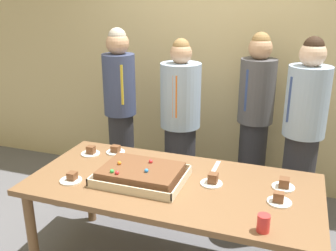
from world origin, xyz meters
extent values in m
cube|color=#CCB784|center=(0.00, 1.60, 1.50)|extent=(8.00, 0.12, 3.00)
cube|color=brown|center=(0.00, 0.00, 0.71)|extent=(1.97, 0.94, 0.04)
cylinder|color=brown|center=(-0.90, -0.39, 0.35)|extent=(0.07, 0.07, 0.69)
cylinder|color=brown|center=(-0.90, 0.39, 0.35)|extent=(0.07, 0.07, 0.69)
cylinder|color=brown|center=(0.90, 0.39, 0.35)|extent=(0.07, 0.07, 0.69)
cube|color=beige|center=(-0.21, -0.04, 0.74)|extent=(0.60, 0.44, 0.01)
cube|color=beige|center=(-0.21, -0.26, 0.77)|extent=(0.60, 0.01, 0.05)
cube|color=beige|center=(-0.21, 0.17, 0.77)|extent=(0.60, 0.01, 0.05)
cube|color=beige|center=(-0.51, -0.04, 0.77)|extent=(0.01, 0.44, 0.05)
cube|color=beige|center=(0.08, -0.04, 0.77)|extent=(0.01, 0.44, 0.05)
cube|color=brown|center=(-0.21, -0.04, 0.78)|extent=(0.53, 0.37, 0.08)
sphere|color=red|center=(-0.32, -0.19, 0.84)|extent=(0.03, 0.03, 0.03)
sphere|color=#2D84E0|center=(-0.15, -0.10, 0.84)|extent=(0.03, 0.03, 0.03)
sphere|color=red|center=(-0.18, 0.05, 0.84)|extent=(0.03, 0.03, 0.03)
sphere|color=green|center=(-0.36, -0.18, 0.84)|extent=(0.03, 0.03, 0.03)
sphere|color=orange|center=(-0.37, -0.05, 0.84)|extent=(0.03, 0.03, 0.03)
cylinder|color=white|center=(-0.77, 0.23, 0.74)|extent=(0.15, 0.15, 0.01)
cube|color=brown|center=(-0.77, 0.23, 0.77)|extent=(0.06, 0.05, 0.06)
cylinder|color=white|center=(0.26, 0.06, 0.74)|extent=(0.15, 0.15, 0.01)
cube|color=brown|center=(0.27, 0.07, 0.77)|extent=(0.06, 0.06, 0.07)
cylinder|color=white|center=(0.72, 0.17, 0.74)|extent=(0.15, 0.15, 0.01)
cube|color=brown|center=(0.72, 0.16, 0.77)|extent=(0.07, 0.07, 0.06)
cylinder|color=white|center=(-0.66, -0.22, 0.74)|extent=(0.15, 0.15, 0.01)
cube|color=brown|center=(-0.65, -0.21, 0.77)|extent=(0.06, 0.06, 0.05)
cylinder|color=white|center=(0.71, -0.04, 0.74)|extent=(0.15, 0.15, 0.01)
cube|color=brown|center=(0.70, -0.04, 0.77)|extent=(0.06, 0.05, 0.06)
cylinder|color=white|center=(-0.60, 0.33, 0.74)|extent=(0.15, 0.15, 0.01)
cube|color=brown|center=(-0.60, 0.32, 0.77)|extent=(0.07, 0.06, 0.05)
cylinder|color=red|center=(0.64, -0.37, 0.78)|extent=(0.07, 0.07, 0.10)
cube|color=silver|center=(0.23, 0.33, 0.73)|extent=(0.03, 0.20, 0.01)
cylinder|color=#28282D|center=(-0.84, 0.91, 0.43)|extent=(0.24, 0.24, 0.87)
cylinder|color=#384266|center=(-0.84, 0.91, 1.15)|extent=(0.30, 0.30, 0.57)
cube|color=gold|center=(-0.76, 0.79, 1.18)|extent=(0.04, 0.02, 0.36)
sphere|color=tan|center=(-0.84, 0.91, 1.53)|extent=(0.21, 0.21, 0.21)
sphere|color=#B2A899|center=(-0.84, 0.91, 1.59)|extent=(0.16, 0.16, 0.16)
cylinder|color=#28282D|center=(-0.24, 0.93, 0.40)|extent=(0.29, 0.29, 0.80)
cylinder|color=#93ADCC|center=(-0.24, 0.93, 1.09)|extent=(0.36, 0.36, 0.58)
cube|color=orange|center=(-0.24, 0.76, 1.12)|extent=(0.04, 0.02, 0.37)
sphere|color=tan|center=(-0.24, 0.93, 1.47)|extent=(0.19, 0.19, 0.19)
sphere|color=olive|center=(-0.24, 0.93, 1.52)|extent=(0.15, 0.15, 0.15)
cylinder|color=#28282D|center=(0.39, 1.20, 0.42)|extent=(0.26, 0.26, 0.83)
cylinder|color=#4C4C51|center=(0.39, 1.20, 1.12)|extent=(0.32, 0.32, 0.58)
cube|color=navy|center=(0.33, 1.07, 1.15)|extent=(0.04, 0.02, 0.37)
sphere|color=tan|center=(0.39, 1.20, 1.51)|extent=(0.21, 0.21, 0.21)
sphere|color=olive|center=(0.39, 1.20, 1.56)|extent=(0.16, 0.16, 0.16)
cylinder|color=#28282D|center=(0.82, 0.83, 0.44)|extent=(0.26, 0.26, 0.88)
cylinder|color=#93ADCC|center=(0.82, 0.83, 1.16)|extent=(0.33, 0.33, 0.55)
cube|color=navy|center=(0.70, 0.73, 1.19)|extent=(0.04, 0.02, 0.35)
sphere|color=beige|center=(0.82, 0.83, 1.52)|extent=(0.20, 0.20, 0.20)
sphere|color=black|center=(0.82, 0.83, 1.58)|extent=(0.15, 0.15, 0.15)
camera|label=1|loc=(0.74, -2.17, 1.93)|focal=40.13mm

